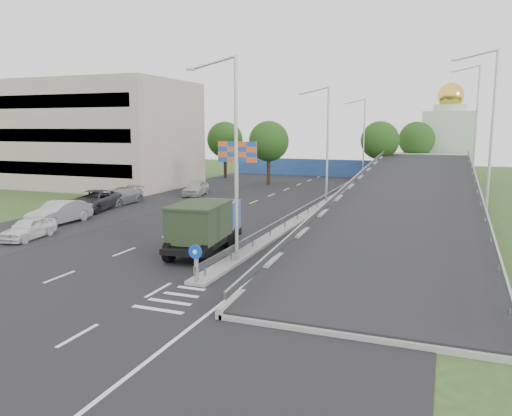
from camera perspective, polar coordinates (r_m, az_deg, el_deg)
The scene contains 24 objects.
ground at distance 20.52m, azimuth -9.69°, elevation -10.53°, with size 160.00×160.00×0.00m, color #2D4C1E.
road_surface at distance 39.39m, azimuth 1.36°, elevation -0.82°, with size 26.00×90.00×0.04m, color black.
parking_strip at distance 45.36m, azimuth -14.31°, elevation 0.23°, with size 8.00×90.00×0.05m, color black.
median at distance 42.31m, azimuth 7.01°, elevation -0.05°, with size 1.00×44.00×0.20m, color gray.
overpass_ramp at distance 40.96m, azimuth 17.29°, elevation 1.63°, with size 10.00×50.00×3.50m.
median_guardrail at distance 42.21m, azimuth 7.03°, elevation 0.82°, with size 0.09×44.00×0.71m.
sign_bollard at distance 22.01m, azimuth -6.88°, elevation -6.26°, with size 0.64×0.23×1.67m.
lamp_post_near at distance 24.64m, azimuth -2.70°, elevation 6.72°, with size 2.74×0.18×10.08m.
lamp_post_mid at distance 43.70m, azimuth 7.94°, elevation 7.75°, with size 2.74×0.18×10.08m.
lamp_post_far at distance 63.34m, azimuth 12.07°, elevation 8.08°, with size 2.74×0.18×10.08m.
beige_building at distance 62.89m, azimuth -18.74°, elevation 7.97°, with size 24.00×14.00×12.00m, color #A39289.
blue_wall at distance 70.20m, azimuth 9.38°, elevation 4.49°, with size 30.00×0.50×2.40m, color #2A449A.
church at distance 76.57m, azimuth 21.11°, elevation 7.47°, with size 7.00×7.00×13.80m.
billboard at distance 48.50m, azimuth -2.16°, elevation 6.06°, with size 4.00×0.24×5.50m.
tree_left_mid at distance 60.00m, azimuth 1.47°, elevation 7.62°, with size 4.80×4.80×7.60m.
tree_median_far at distance 65.07m, azimuth 13.98°, elevation 7.48°, with size 4.80×4.80×7.60m.
tree_left_far at distance 67.63m, azimuth -3.56°, elevation 7.80°, with size 4.80×4.80×7.60m.
tree_ramp_far at distance 71.69m, azimuth 17.88°, elevation 7.45°, with size 4.80×4.80×7.60m.
dump_truck at distance 27.75m, azimuth -5.85°, elevation -1.84°, with size 2.99×6.65×2.85m.
parked_car_a at distance 33.98m, azimuth -24.58°, elevation -2.13°, with size 1.61×3.99×1.36m, color silver.
parked_car_b at distance 38.31m, azimuth -21.56°, elevation -0.49°, with size 1.78×5.10×1.68m, color #A3A2A7.
parked_car_c at distance 43.50m, azimuth -18.10°, elevation 0.80°, with size 2.79×6.04×1.68m, color #2B2B2F.
parked_car_d at distance 46.29m, azimuth -15.18°, elevation 1.30°, with size 2.08×5.13×1.49m, color gray.
parked_car_e at distance 50.91m, azimuth -6.91°, elevation 2.29°, with size 1.82×4.53×1.54m, color #ABABA7.
Camera 1 is at (9.95, -16.56, 6.90)m, focal length 35.00 mm.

